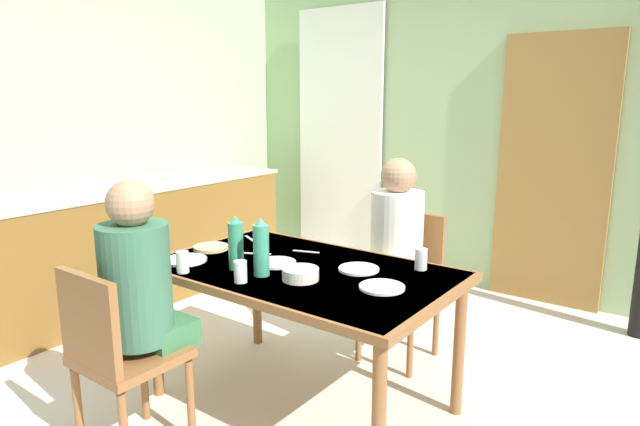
{
  "coord_description": "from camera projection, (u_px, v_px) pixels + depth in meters",
  "views": [
    {
      "loc": [
        1.82,
        -2.09,
        1.56
      ],
      "look_at": [
        0.22,
        0.08,
        0.98
      ],
      "focal_mm": 30.78,
      "sensor_mm": 36.0,
      "label": 1
    }
  ],
  "objects": [
    {
      "name": "ground_plane",
      "position": [
        280.0,
        384.0,
        3.02
      ],
      "size": [
        5.82,
        5.82,
        0.0
      ],
      "primitive_type": "plane",
      "color": "beige"
    },
    {
      "name": "wall_back",
      "position": [
        455.0,
        117.0,
        4.49
      ],
      "size": [
        4.33,
        0.1,
        2.78
      ],
      "primitive_type": "cube",
      "color": "#9DBA86",
      "rests_on": "ground_plane"
    },
    {
      "name": "wall_left",
      "position": [
        125.0,
        117.0,
        4.37
      ],
      "size": [
        0.1,
        3.36,
        2.78
      ],
      "primitive_type": "cube",
      "color": "#99BA88",
      "rests_on": "ground_plane"
    },
    {
      "name": "door_wooden",
      "position": [
        553.0,
        173.0,
        4.04
      ],
      "size": [
        0.8,
        0.05,
        2.0
      ],
      "primitive_type": "cube",
      "color": "olive",
      "rests_on": "ground_plane"
    },
    {
      "name": "curtain_panel",
      "position": [
        339.0,
        138.0,
        5.09
      ],
      "size": [
        0.9,
        0.03,
        2.33
      ],
      "primitive_type": "cube",
      "color": "white",
      "rests_on": "ground_plane"
    },
    {
      "name": "kitchen_counter",
      "position": [
        141.0,
        241.0,
        4.24
      ],
      "size": [
        0.61,
        2.55,
        0.91
      ],
      "color": "brown",
      "rests_on": "ground_plane"
    },
    {
      "name": "dining_table",
      "position": [
        302.0,
        281.0,
        2.7
      ],
      "size": [
        1.48,
        0.91,
        0.73
      ],
      "color": "brown",
      "rests_on": "ground_plane"
    },
    {
      "name": "chair_near_diner",
      "position": [
        116.0,
        352.0,
        2.31
      ],
      "size": [
        0.4,
        0.4,
        0.87
      ],
      "color": "brown",
      "rests_on": "ground_plane"
    },
    {
      "name": "chair_far_diner",
      "position": [
        405.0,
        276.0,
        3.29
      ],
      "size": [
        0.4,
        0.4,
        0.87
      ],
      "rotation": [
        0.0,
        0.0,
        3.14
      ],
      "color": "brown",
      "rests_on": "ground_plane"
    },
    {
      "name": "person_near_diner",
      "position": [
        139.0,
        280.0,
        2.36
      ],
      "size": [
        0.3,
        0.37,
        0.77
      ],
      "color": "#356C44",
      "rests_on": "ground_plane"
    },
    {
      "name": "person_far_diner",
      "position": [
        396.0,
        235.0,
        3.12
      ],
      "size": [
        0.3,
        0.37,
        0.77
      ],
      "rotation": [
        0.0,
        0.0,
        3.14
      ],
      "color": "silver",
      "rests_on": "ground_plane"
    },
    {
      "name": "water_bottle_green_near",
      "position": [
        236.0,
        244.0,
        2.65
      ],
      "size": [
        0.07,
        0.07,
        0.27
      ],
      "color": "#338E66",
      "rests_on": "dining_table"
    },
    {
      "name": "water_bottle_green_far",
      "position": [
        261.0,
        248.0,
        2.55
      ],
      "size": [
        0.07,
        0.07,
        0.28
      ],
      "color": "#369172",
      "rests_on": "dining_table"
    },
    {
      "name": "serving_bowl_center",
      "position": [
        300.0,
        274.0,
        2.51
      ],
      "size": [
        0.17,
        0.17,
        0.05
      ],
      "primitive_type": "cylinder",
      "color": "silver",
      "rests_on": "dining_table"
    },
    {
      "name": "dinner_plate_near_left",
      "position": [
        382.0,
        287.0,
        2.4
      ],
      "size": [
        0.2,
        0.2,
        0.01
      ],
      "primitive_type": "cylinder",
      "color": "white",
      "rests_on": "dining_table"
    },
    {
      "name": "dinner_plate_near_right",
      "position": [
        185.0,
        260.0,
        2.8
      ],
      "size": [
        0.22,
        0.22,
        0.01
      ],
      "primitive_type": "cylinder",
      "color": "white",
      "rests_on": "dining_table"
    },
    {
      "name": "dinner_plate_far_center",
      "position": [
        276.0,
        263.0,
        2.75
      ],
      "size": [
        0.2,
        0.2,
        0.01
      ],
      "primitive_type": "cylinder",
      "color": "white",
      "rests_on": "dining_table"
    },
    {
      "name": "dinner_plate_far_side",
      "position": [
        359.0,
        269.0,
        2.65
      ],
      "size": [
        0.2,
        0.2,
        0.01
      ],
      "primitive_type": "cylinder",
      "color": "white",
      "rests_on": "dining_table"
    },
    {
      "name": "drinking_glass_by_near_diner",
      "position": [
        240.0,
        272.0,
        2.47
      ],
      "size": [
        0.06,
        0.06,
        0.1
      ],
      "primitive_type": "cylinder",
      "color": "silver",
      "rests_on": "dining_table"
    },
    {
      "name": "drinking_glass_by_far_diner",
      "position": [
        183.0,
        262.0,
        2.61
      ],
      "size": [
        0.06,
        0.06,
        0.1
      ],
      "primitive_type": "cylinder",
      "color": "silver",
      "rests_on": "dining_table"
    },
    {
      "name": "drinking_glass_spare_center",
      "position": [
        421.0,
        259.0,
        2.65
      ],
      "size": [
        0.06,
        0.06,
        0.1
      ],
      "primitive_type": "cylinder",
      "color": "silver",
      "rests_on": "dining_table"
    },
    {
      "name": "bread_plate_sliced",
      "position": [
        211.0,
        248.0,
        3.01
      ],
      "size": [
        0.19,
        0.19,
        0.02
      ],
      "primitive_type": "cylinder",
      "color": "#DBB77A",
      "rests_on": "dining_table"
    },
    {
      "name": "cutlery_knife_near",
      "position": [
        250.0,
        239.0,
        3.23
      ],
      "size": [
        0.14,
        0.08,
        0.0
      ],
      "primitive_type": "cube",
      "rotation": [
        0.0,
        0.0,
        5.82
      ],
      "color": "silver",
      "rests_on": "dining_table"
    },
    {
      "name": "cutlery_fork_near",
      "position": [
        306.0,
        252.0,
        2.96
      ],
      "size": [
        0.15,
        0.06,
        0.0
      ],
      "primitive_type": "cube",
      "rotation": [
        0.0,
        0.0,
        0.32
      ],
      "color": "silver",
      "rests_on": "dining_table"
    },
    {
      "name": "cutlery_knife_far",
      "position": [
        257.0,
        254.0,
        2.92
      ],
      "size": [
        0.14,
        0.08,
        0.0
      ],
      "primitive_type": "cube",
      "rotation": [
        0.0,
        0.0,
        3.61
      ],
      "color": "silver",
      "rests_on": "dining_table"
    }
  ]
}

